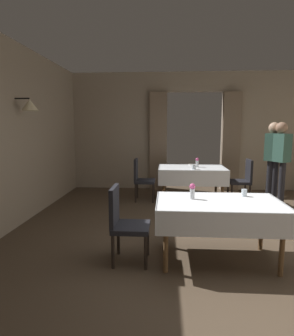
{
  "coord_description": "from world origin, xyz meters",
  "views": [
    {
      "loc": [
        -0.71,
        -3.36,
        1.64
      ],
      "look_at": [
        -0.98,
        0.63,
        1.06
      ],
      "focal_mm": 30.76,
      "sensor_mm": 36.0,
      "label": 1
    }
  ],
  "objects_px": {
    "chair_mid_left": "(124,221)",
    "glass_far_c": "(194,167)",
    "dining_table_mid": "(219,209)",
    "dining_table_far": "(192,171)",
    "person_waiter_by_doorway": "(273,157)",
    "person_diner_standing_aside": "(280,158)",
    "glass_mid_b": "(244,193)",
    "flower_vase_mid": "(192,191)",
    "chair_far_right": "(243,178)",
    "flower_vase_far": "(197,162)",
    "plate_far_b": "(192,164)",
    "chair_far_left": "(141,178)"
  },
  "relations": [
    {
      "from": "chair_far_left",
      "to": "person_waiter_by_doorway",
      "type": "xyz_separation_m",
      "value": [
        2.71,
        -0.25,
        0.51
      ]
    },
    {
      "from": "plate_far_b",
      "to": "person_waiter_by_doorway",
      "type": "bearing_deg",
      "value": -25.05
    },
    {
      "from": "chair_mid_left",
      "to": "person_waiter_by_doorway",
      "type": "relative_size",
      "value": 0.54
    },
    {
      "from": "glass_mid_b",
      "to": "flower_vase_far",
      "type": "height_order",
      "value": "flower_vase_far"
    },
    {
      "from": "glass_mid_b",
      "to": "glass_far_c",
      "type": "bearing_deg",
      "value": 100.43
    },
    {
      "from": "chair_far_right",
      "to": "person_diner_standing_aside",
      "type": "height_order",
      "value": "person_diner_standing_aside"
    },
    {
      "from": "dining_table_mid",
      "to": "person_waiter_by_doorway",
      "type": "distance_m",
      "value": 3.02
    },
    {
      "from": "flower_vase_far",
      "to": "plate_far_b",
      "type": "xyz_separation_m",
      "value": [
        -0.07,
        0.37,
        -0.1
      ]
    },
    {
      "from": "glass_mid_b",
      "to": "person_waiter_by_doorway",
      "type": "xyz_separation_m",
      "value": [
        1.16,
        2.31,
        0.23
      ]
    },
    {
      "from": "dining_table_mid",
      "to": "person_diner_standing_aside",
      "type": "height_order",
      "value": "person_diner_standing_aside"
    },
    {
      "from": "chair_far_right",
      "to": "glass_mid_b",
      "type": "relative_size",
      "value": 10.12
    },
    {
      "from": "flower_vase_mid",
      "to": "person_waiter_by_doorway",
      "type": "xyz_separation_m",
      "value": [
        1.84,
        2.49,
        0.17
      ]
    },
    {
      "from": "flower_vase_mid",
      "to": "flower_vase_far",
      "type": "relative_size",
      "value": 0.95
    },
    {
      "from": "flower_vase_far",
      "to": "flower_vase_mid",
      "type": "bearing_deg",
      "value": -97.1
    },
    {
      "from": "glass_mid_b",
      "to": "glass_far_c",
      "type": "height_order",
      "value": "glass_far_c"
    },
    {
      "from": "dining_table_mid",
      "to": "chair_far_right",
      "type": "relative_size",
      "value": 1.62
    },
    {
      "from": "plate_far_b",
      "to": "person_diner_standing_aside",
      "type": "height_order",
      "value": "person_diner_standing_aside"
    },
    {
      "from": "person_diner_standing_aside",
      "to": "person_waiter_by_doorway",
      "type": "bearing_deg",
      "value": 107.28
    },
    {
      "from": "glass_mid_b",
      "to": "plate_far_b",
      "type": "xyz_separation_m",
      "value": [
        -0.39,
        3.04,
        -0.04
      ]
    },
    {
      "from": "dining_table_far",
      "to": "chair_far_right",
      "type": "xyz_separation_m",
      "value": [
        1.11,
        -0.04,
        -0.13
      ]
    },
    {
      "from": "chair_mid_left",
      "to": "glass_far_c",
      "type": "xyz_separation_m",
      "value": [
        1.08,
        2.67,
        0.28
      ]
    },
    {
      "from": "dining_table_far",
      "to": "glass_far_c",
      "type": "height_order",
      "value": "glass_far_c"
    },
    {
      "from": "dining_table_mid",
      "to": "chair_mid_left",
      "type": "bearing_deg",
      "value": -174.48
    },
    {
      "from": "dining_table_mid",
      "to": "flower_vase_far",
      "type": "height_order",
      "value": "flower_vase_far"
    },
    {
      "from": "chair_far_right",
      "to": "plate_far_b",
      "type": "bearing_deg",
      "value": 158.74
    },
    {
      "from": "person_waiter_by_doorway",
      "to": "glass_far_c",
      "type": "bearing_deg",
      "value": -179.61
    },
    {
      "from": "glass_mid_b",
      "to": "flower_vase_mid",
      "type": "bearing_deg",
      "value": -165.11
    },
    {
      "from": "flower_vase_mid",
      "to": "glass_far_c",
      "type": "relative_size",
      "value": 1.98
    },
    {
      "from": "chair_mid_left",
      "to": "flower_vase_mid",
      "type": "bearing_deg",
      "value": 13.19
    },
    {
      "from": "plate_far_b",
      "to": "person_waiter_by_doorway",
      "type": "relative_size",
      "value": 0.11
    },
    {
      "from": "chair_far_left",
      "to": "dining_table_far",
      "type": "bearing_deg",
      "value": 5.45
    },
    {
      "from": "dining_table_mid",
      "to": "dining_table_far",
      "type": "relative_size",
      "value": 1.03
    },
    {
      "from": "flower_vase_far",
      "to": "plate_far_b",
      "type": "height_order",
      "value": "flower_vase_far"
    },
    {
      "from": "dining_table_far",
      "to": "person_waiter_by_doorway",
      "type": "bearing_deg",
      "value": -12.52
    },
    {
      "from": "plate_far_b",
      "to": "person_waiter_by_doorway",
      "type": "xyz_separation_m",
      "value": [
        1.55,
        -0.73,
        0.27
      ]
    },
    {
      "from": "chair_far_right",
      "to": "glass_far_c",
      "type": "distance_m",
      "value": 1.18
    },
    {
      "from": "dining_table_far",
      "to": "person_waiter_by_doorway",
      "type": "height_order",
      "value": "person_waiter_by_doorway"
    },
    {
      "from": "dining_table_mid",
      "to": "dining_table_far",
      "type": "distance_m",
      "value": 2.93
    },
    {
      "from": "chair_far_right",
      "to": "glass_mid_b",
      "type": "distance_m",
      "value": 2.72
    },
    {
      "from": "glass_far_c",
      "to": "glass_mid_b",
      "type": "bearing_deg",
      "value": -79.57
    },
    {
      "from": "chair_far_left",
      "to": "glass_far_c",
      "type": "height_order",
      "value": "chair_far_left"
    },
    {
      "from": "chair_mid_left",
      "to": "dining_table_mid",
      "type": "bearing_deg",
      "value": 5.52
    },
    {
      "from": "chair_mid_left",
      "to": "flower_vase_far",
      "type": "relative_size",
      "value": 4.58
    },
    {
      "from": "flower_vase_mid",
      "to": "plate_far_b",
      "type": "relative_size",
      "value": 1.0
    },
    {
      "from": "glass_mid_b",
      "to": "person_waiter_by_doorway",
      "type": "height_order",
      "value": "person_waiter_by_doorway"
    },
    {
      "from": "dining_table_far",
      "to": "flower_vase_far",
      "type": "bearing_deg",
      "value": 0.59
    },
    {
      "from": "person_diner_standing_aside",
      "to": "chair_far_right",
      "type": "bearing_deg",
      "value": 136.8
    },
    {
      "from": "person_waiter_by_doorway",
      "to": "flower_vase_far",
      "type": "bearing_deg",
      "value": 166.49
    },
    {
      "from": "dining_table_mid",
      "to": "chair_far_right",
      "type": "xyz_separation_m",
      "value": [
        1.04,
        2.89,
        -0.14
      ]
    },
    {
      "from": "glass_mid_b",
      "to": "person_diner_standing_aside",
      "type": "relative_size",
      "value": 0.05
    }
  ]
}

